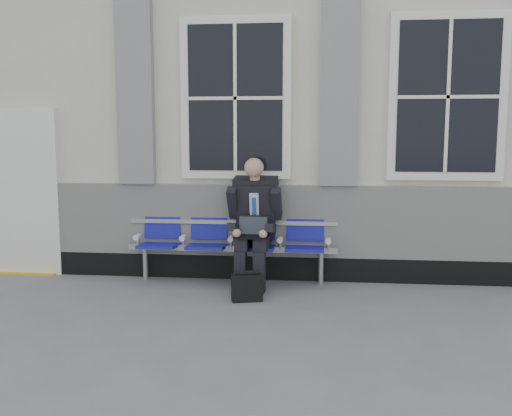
# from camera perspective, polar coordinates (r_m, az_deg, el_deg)

# --- Properties ---
(ground) EXTENTS (70.00, 70.00, 0.00)m
(ground) POSITION_cam_1_polar(r_m,az_deg,el_deg) (5.94, 17.31, -10.83)
(ground) COLOR slate
(ground) RESTS_ON ground
(station_building) EXTENTS (14.40, 4.40, 4.49)m
(station_building) POSITION_cam_1_polar(r_m,az_deg,el_deg) (9.08, 13.49, 9.77)
(station_building) COLOR beige
(station_building) RESTS_ON ground
(bench) EXTENTS (2.60, 0.47, 0.91)m
(bench) POSITION_cam_1_polar(r_m,az_deg,el_deg) (7.05, -2.43, -2.97)
(bench) COLOR #9EA0A3
(bench) RESTS_ON ground
(businessman) EXTENTS (0.65, 0.88, 1.54)m
(businessman) POSITION_cam_1_polar(r_m,az_deg,el_deg) (6.82, -0.18, -1.04)
(businessman) COLOR black
(businessman) RESTS_ON ground
(briefcase) EXTENTS (0.36, 0.22, 0.34)m
(briefcase) POSITION_cam_1_polar(r_m,az_deg,el_deg) (6.31, -0.91, -7.91)
(briefcase) COLOR black
(briefcase) RESTS_ON ground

